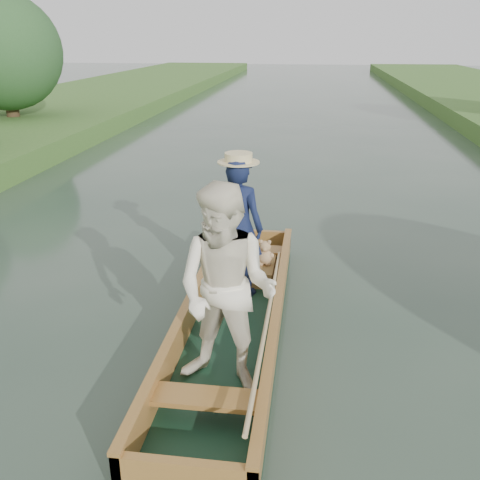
# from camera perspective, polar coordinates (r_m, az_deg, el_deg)

# --- Properties ---
(ground) EXTENTS (120.00, 120.00, 0.00)m
(ground) POSITION_cam_1_polar(r_m,az_deg,el_deg) (6.39, -0.74, -9.92)
(ground) COLOR #283D30
(ground) RESTS_ON ground
(trees_far) EXTENTS (23.06, 10.75, 4.65)m
(trees_far) POSITION_cam_1_polar(r_m,az_deg,el_deg) (17.28, -4.49, 18.77)
(trees_far) COLOR #47331E
(trees_far) RESTS_ON ground
(punt) EXTENTS (1.23, 5.00, 2.11)m
(punt) POSITION_cam_1_polar(r_m,az_deg,el_deg) (5.78, -0.80, -4.66)
(punt) COLOR #13301F
(punt) RESTS_ON ground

